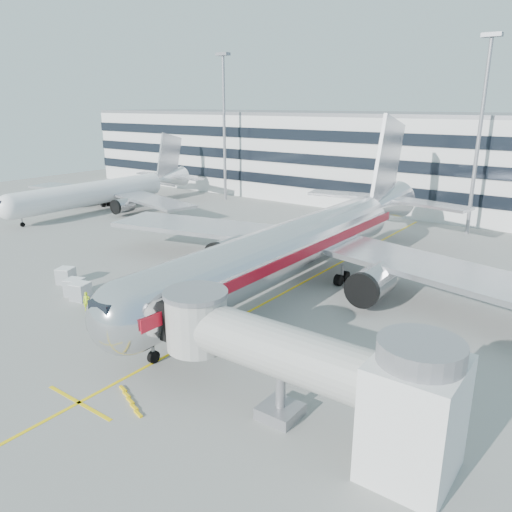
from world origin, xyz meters
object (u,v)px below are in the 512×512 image
Objects in this scene: main_jet at (303,242)px; cargo_container_front at (80,291)px; baggage_tug at (155,290)px; belt_loader at (182,298)px; cargo_container_left at (75,287)px; cargo_container_right at (66,276)px; ramp_worker at (87,301)px.

main_jet is 27.72× the size of cargo_container_front.
belt_loader is at bearing 14.04° from baggage_tug.
main_jet is 22.00m from cargo_container_left.
baggage_tug reaches higher than cargo_container_front.
cargo_container_right is 8.07m from ramp_worker.
belt_loader is 2.79m from baggage_tug.
cargo_container_front is at bearing -19.96° from cargo_container_right.
cargo_container_left is (-7.03, -3.58, -0.17)m from baggage_tug.
belt_loader is at bearing 28.76° from cargo_container_front.
ramp_worker reaches higher than cargo_container_left.
main_jet is 30.47× the size of ramp_worker.
cargo_container_right is at bearing -168.63° from baggage_tug.
ramp_worker is (3.93, -1.52, 0.03)m from cargo_container_left.
baggage_tug is 10.81m from cargo_container_right.
ramp_worker is at bearing -121.28° from baggage_tug.
ramp_worker is (7.51, -2.96, 0.04)m from cargo_container_right.
main_jet reaches higher than cargo_container_left.
baggage_tug is (-2.70, -0.67, 0.30)m from belt_loader.
ramp_worker is at bearing -135.11° from belt_loader.
baggage_tug is 5.96m from ramp_worker.
belt_loader is 8.17m from ramp_worker.
ramp_worker is (-11.46, -16.86, -3.40)m from main_jet.
belt_loader is at bearing 23.61° from cargo_container_left.
main_jet is at bearing 48.16° from cargo_container_front.
main_jet is at bearing 16.48° from ramp_worker.
cargo_container_left is 1.16× the size of ramp_worker.
cargo_container_right is 1.16× the size of ramp_worker.
cargo_container_front is at bearing -145.36° from baggage_tug.
cargo_container_right is 5.24m from cargo_container_front.
baggage_tug is (-8.37, -11.76, -3.26)m from main_jet.
baggage_tug is 7.89m from cargo_container_left.
baggage_tug is at bearing -125.42° from main_jet.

